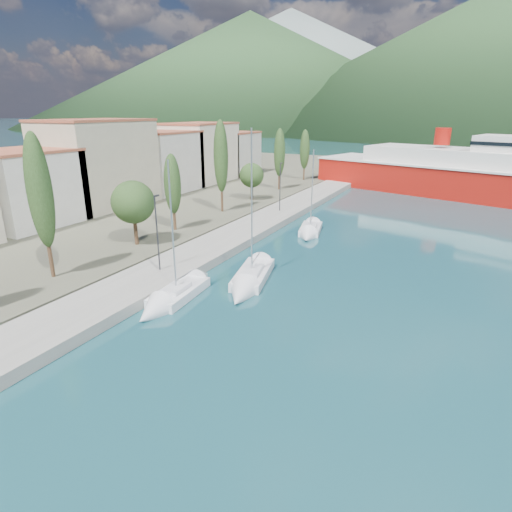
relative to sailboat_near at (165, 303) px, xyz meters
The scene contains 10 objects.
ground 109.67m from the sailboat_near, 87.21° to the left, with size 1400.00×1400.00×0.00m, color #1A4952.
quay 15.97m from the sailboat_near, 103.27° to the left, with size 5.00×88.00×0.80m, color gray.
land_strip 48.87m from the sailboat_near, 148.49° to the left, with size 70.00×148.00×0.70m, color #565644.
town_buildings 37.92m from the sailboat_near, 135.24° to the left, with size 9.20×69.20×11.30m.
tree_row 22.78m from the sailboat_near, 117.80° to the left, with size 4.05×65.46×11.34m.
lamp_posts 6.59m from the sailboat_near, 132.82° to the left, with size 0.15×49.11×6.06m.
sailboat_near is the anchor object (origin of this frame).
sailboat_mid 6.48m from the sailboat_near, 56.30° to the left, with size 4.40×9.18×12.78m.
sailboat_far 21.62m from the sailboat_near, 82.55° to the left, with size 3.65×7.10×9.98m.
ferry 57.28m from the sailboat_near, 69.34° to the left, with size 56.25×26.87×10.96m.
Camera 1 is at (12.59, -10.97, 13.05)m, focal length 30.00 mm.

